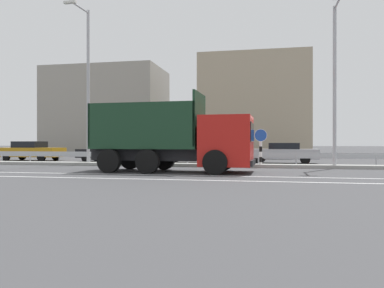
# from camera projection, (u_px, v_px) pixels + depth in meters

# --- Properties ---
(ground_plane) EXTENTS (320.00, 320.00, 0.00)m
(ground_plane) POSITION_uv_depth(u_px,v_px,m) (234.00, 171.00, 17.47)
(ground_plane) COLOR #424244
(lane_strip_0) EXTENTS (69.38, 0.16, 0.01)m
(lane_strip_0) POSITION_uv_depth(u_px,v_px,m) (161.00, 175.00, 15.38)
(lane_strip_0) COLOR silver
(lane_strip_0) RESTS_ON ground_plane
(lane_strip_1) EXTENTS (69.38, 0.16, 0.01)m
(lane_strip_1) POSITION_uv_depth(u_px,v_px,m) (147.00, 179.00, 13.59)
(lane_strip_1) COLOR silver
(lane_strip_1) RESTS_ON ground_plane
(median_island) EXTENTS (38.16, 1.10, 0.18)m
(median_island) POSITION_uv_depth(u_px,v_px,m) (239.00, 166.00, 20.39)
(median_island) COLOR gray
(median_island) RESTS_ON ground_plane
(median_guardrail) EXTENTS (69.38, 0.09, 0.78)m
(median_guardrail) POSITION_uv_depth(u_px,v_px,m) (240.00, 156.00, 21.57)
(median_guardrail) COLOR #9EA0A5
(median_guardrail) RESTS_ON ground_plane
(dump_truck) EXTENTS (7.46, 2.95, 3.58)m
(dump_truck) POSITION_uv_depth(u_px,v_px,m) (192.00, 143.00, 16.93)
(dump_truck) COLOR red
(dump_truck) RESTS_ON ground_plane
(median_road_sign) EXTENTS (0.69, 0.16, 2.08)m
(median_road_sign) POSITION_uv_depth(u_px,v_px,m) (261.00, 147.00, 20.16)
(median_road_sign) COLOR white
(median_road_sign) RESTS_ON ground_plane
(street_lamp_1) EXTENTS (0.71, 2.13, 9.24)m
(street_lamp_1) POSITION_uv_depth(u_px,v_px,m) (87.00, 79.00, 22.11)
(street_lamp_1) COLOR #ADADB2
(street_lamp_1) RESTS_ON ground_plane
(street_lamp_2) EXTENTS (0.70, 1.96, 8.38)m
(street_lamp_2) POSITION_uv_depth(u_px,v_px,m) (335.00, 78.00, 19.13)
(street_lamp_2) COLOR #ADADB2
(street_lamp_2) RESTS_ON ground_plane
(parked_car_2) EXTENTS (4.74, 2.08, 1.45)m
(parked_car_2) POSITION_uv_depth(u_px,v_px,m) (31.00, 151.00, 27.94)
(parked_car_2) COLOR #B27A14
(parked_car_2) RESTS_ON ground_plane
(parked_car_3) EXTENTS (4.20, 2.13, 1.46)m
(parked_car_3) POSITION_uv_depth(u_px,v_px,m) (109.00, 151.00, 26.42)
(parked_car_3) COLOR black
(parked_car_3) RESTS_ON ground_plane
(parked_car_4) EXTENTS (4.21, 1.96, 1.46)m
(parked_car_4) POSITION_uv_depth(u_px,v_px,m) (191.00, 151.00, 25.16)
(parked_car_4) COLOR #B27A14
(parked_car_4) RESTS_ON ground_plane
(parked_car_5) EXTENTS (4.64, 2.17, 1.33)m
(parked_car_5) POSITION_uv_depth(u_px,v_px,m) (283.00, 153.00, 24.21)
(parked_car_5) COLOR #A3A3A8
(parked_car_5) RESTS_ON ground_plane
(background_building_0) EXTENTS (13.52, 8.18, 10.23)m
(background_building_0) POSITION_uv_depth(u_px,v_px,m) (107.00, 112.00, 45.42)
(background_building_0) COLOR gray
(background_building_0) RESTS_ON ground_plane
(background_building_1) EXTENTS (10.27, 10.85, 9.72)m
(background_building_1) POSITION_uv_depth(u_px,v_px,m) (255.00, 109.00, 38.80)
(background_building_1) COLOR tan
(background_building_1) RESTS_ON ground_plane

